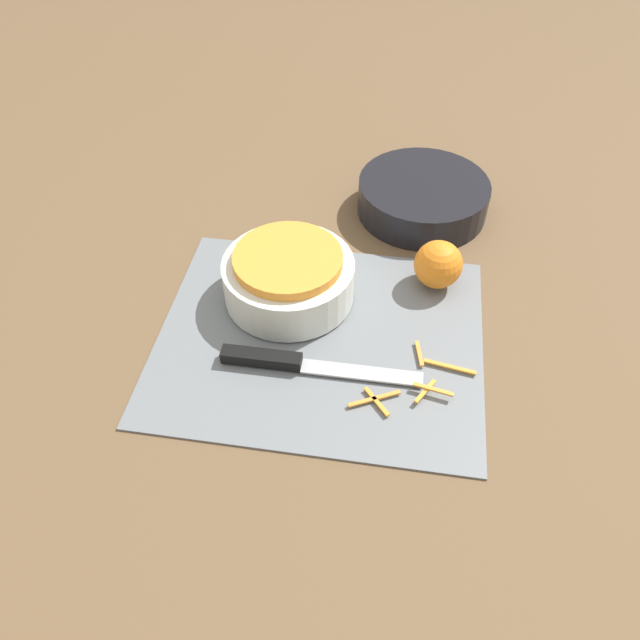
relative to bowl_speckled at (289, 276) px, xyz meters
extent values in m
plane|color=brown|center=(0.05, -0.07, -0.04)|extent=(4.00, 4.00, 0.00)
cube|color=slate|center=(0.05, -0.07, -0.04)|extent=(0.42, 0.35, 0.01)
cylinder|color=silver|center=(0.00, 0.00, -0.01)|extent=(0.18, 0.18, 0.06)
cylinder|color=orange|center=(0.00, 0.00, 0.03)|extent=(0.15, 0.15, 0.02)
cylinder|color=black|center=(0.17, 0.23, -0.01)|extent=(0.21, 0.21, 0.05)
cube|color=black|center=(-0.01, -0.12, -0.03)|extent=(0.10, 0.02, 0.02)
cube|color=#B2B2B7|center=(0.11, -0.12, -0.03)|extent=(0.15, 0.02, 0.00)
sphere|color=orange|center=(0.20, 0.06, 0.00)|extent=(0.07, 0.07, 0.07)
cube|color=orange|center=(0.14, -0.16, -0.03)|extent=(0.03, 0.04, 0.00)
cube|color=orange|center=(0.18, -0.08, -0.03)|extent=(0.01, 0.04, 0.00)
cube|color=gold|center=(0.20, -0.14, -0.03)|extent=(0.05, 0.01, 0.00)
cube|color=orange|center=(0.13, -0.16, -0.03)|extent=(0.06, 0.03, 0.00)
cube|color=gold|center=(0.19, -0.14, -0.03)|extent=(0.03, 0.04, 0.00)
cube|color=orange|center=(0.22, -0.10, -0.03)|extent=(0.07, 0.02, 0.00)
camera|label=1|loc=(0.14, -0.61, 0.57)|focal=35.00mm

